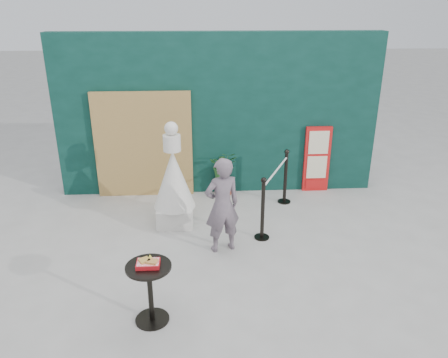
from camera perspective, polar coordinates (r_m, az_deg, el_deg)
ground at (r=6.01m, az=0.67°, el=-13.28°), size 60.00×60.00×0.00m
back_wall at (r=8.28m, az=-0.77°, el=8.34°), size 6.00×0.30×3.00m
bamboo_fence at (r=8.27m, az=-10.46°, el=4.35°), size 1.80×0.08×2.00m
woman at (r=6.36m, az=-0.24°, el=-3.47°), size 0.62×0.50×1.46m
menu_board at (r=8.63m, az=12.04°, el=2.53°), size 0.50×0.07×1.30m
statue at (r=7.17m, az=-6.57°, el=-0.64°), size 0.69×0.69×1.76m
cafe_table at (r=5.17m, az=-9.67°, el=-13.44°), size 0.52×0.52×0.75m
food_basket at (r=5.01m, az=-9.86°, el=-10.74°), size 0.26×0.19×0.11m
planter at (r=8.33m, az=-0.09°, el=1.32°), size 0.52×0.45×0.88m
stanchion_barrier at (r=7.42m, az=6.68°, el=-1.73°), size 0.84×1.54×1.03m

